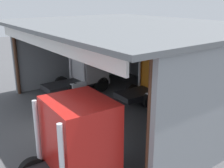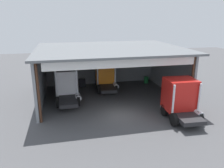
% 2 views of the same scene
% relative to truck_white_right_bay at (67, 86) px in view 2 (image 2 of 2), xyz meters
% --- Properties ---
extents(ground_plane, '(80.00, 80.00, 0.00)m').
position_rel_truck_white_right_bay_xyz_m(ground_plane, '(4.68, -4.71, -1.74)').
color(ground_plane, '#4C4C4F').
rests_on(ground_plane, ground).
extents(workshop_shed, '(15.20, 12.12, 5.60)m').
position_rel_truck_white_right_bay_xyz_m(workshop_shed, '(4.68, 1.49, 2.19)').
color(workshop_shed, gray).
rests_on(workshop_shed, ground).
extents(truck_white_right_bay, '(2.55, 5.08, 3.66)m').
position_rel_truck_white_right_bay_xyz_m(truck_white_right_bay, '(0.00, 0.00, 0.00)').
color(truck_white_right_bay, white).
rests_on(truck_white_right_bay, ground).
extents(truck_orange_center_right_bay, '(2.59, 4.87, 3.55)m').
position_rel_truck_white_right_bay_xyz_m(truck_orange_center_right_bay, '(4.79, 3.10, 0.09)').
color(truck_orange_center_right_bay, orange).
rests_on(truck_orange_center_right_bay, ground).
extents(truck_red_center_left_bay, '(2.78, 4.32, 3.55)m').
position_rel_truck_white_right_bay_xyz_m(truck_red_center_left_bay, '(9.65, -6.32, 0.13)').
color(truck_red_center_left_bay, red).
rests_on(truck_red_center_left_bay, ground).
extents(oil_drum, '(0.58, 0.58, 0.87)m').
position_rel_truck_white_right_bay_xyz_m(oil_drum, '(10.69, 4.60, -1.31)').
color(oil_drum, '#197233').
rests_on(oil_drum, ground).
extents(tool_cart, '(0.90, 0.60, 1.00)m').
position_rel_truck_white_right_bay_xyz_m(tool_cart, '(1.98, 4.85, -1.24)').
color(tool_cart, black).
rests_on(tool_cart, ground).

